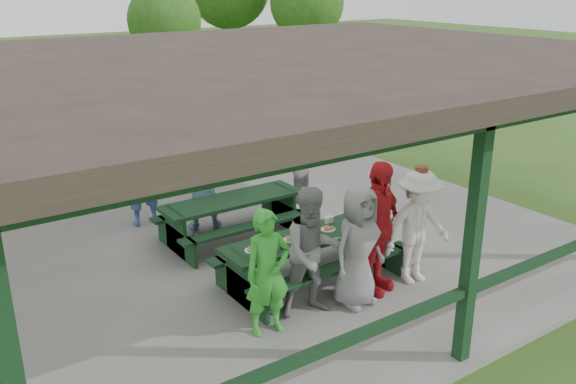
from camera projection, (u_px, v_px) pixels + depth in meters
ground at (283, 253)px, 10.28m from camera, size 90.00×90.00×0.00m
concrete_slab at (283, 251)px, 10.27m from camera, size 10.00×8.00×0.10m
pavilion_structure at (282, 63)px, 9.23m from camera, size 10.60×8.60×3.24m
picnic_table_near at (311, 251)px, 9.00m from camera, size 2.79×1.39×0.75m
picnic_table_far at (233, 214)px, 10.45m from camera, size 2.47×1.39×0.75m
table_setting at (317, 230)px, 8.96m from camera, size 2.39×0.45×0.10m
contestant_green at (268, 273)px, 7.57m from camera, size 0.65×0.47×1.66m
contestant_grey_left at (313, 252)px, 7.99m from camera, size 1.01×0.87×1.79m
contestant_grey_mid at (358, 247)px, 8.24m from camera, size 0.89×0.63×1.72m
contestant_red at (377, 228)px, 8.54m from camera, size 1.23×0.78×1.95m
contestant_white_fedora at (417, 227)px, 8.87m from camera, size 1.19×0.78×1.79m
spectator_lblue at (203, 185)px, 10.83m from camera, size 1.59×1.00×1.64m
spectator_blue at (141, 175)px, 10.95m from camera, size 0.74×0.53×1.90m
spectator_grey at (295, 166)px, 12.17m from camera, size 0.84×0.73×1.47m
pickup_truck at (144, 114)px, 17.04m from camera, size 5.85×2.91×1.59m
farm_trailer at (60, 130)px, 15.93m from camera, size 3.58×2.19×1.25m
tree_mid at (164, 21)px, 22.65m from camera, size 2.73×2.73×4.26m
tree_right at (307, 3)px, 26.20m from camera, size 3.20×3.20×5.00m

